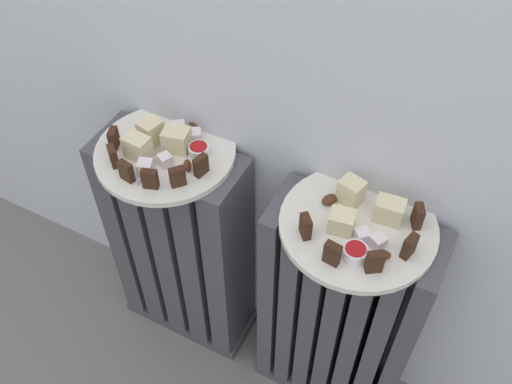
% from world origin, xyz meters
% --- Properties ---
extents(radiator_left, '(0.32, 0.13, 0.59)m').
position_xyz_m(radiator_left, '(-0.19, 0.28, 0.29)').
color(radiator_left, '#47474C').
rests_on(radiator_left, ground_plane).
extents(radiator_right, '(0.32, 0.13, 0.59)m').
position_xyz_m(radiator_right, '(0.19, 0.28, 0.29)').
color(radiator_right, '#47474C').
rests_on(radiator_right, ground_plane).
extents(plate_left, '(0.26, 0.26, 0.01)m').
position_xyz_m(plate_left, '(-0.19, 0.28, 0.59)').
color(plate_left, silver).
rests_on(plate_left, radiator_left).
extents(plate_right, '(0.26, 0.26, 0.01)m').
position_xyz_m(plate_right, '(0.19, 0.28, 0.59)').
color(plate_right, silver).
rests_on(plate_right, radiator_right).
extents(dark_cake_slice_left_0, '(0.02, 0.03, 0.04)m').
position_xyz_m(dark_cake_slice_left_0, '(-0.28, 0.25, 0.62)').
color(dark_cake_slice_left_0, '#382114').
rests_on(dark_cake_slice_left_0, plate_left).
extents(dark_cake_slice_left_1, '(0.03, 0.03, 0.04)m').
position_xyz_m(dark_cake_slice_left_1, '(-0.25, 0.21, 0.62)').
color(dark_cake_slice_left_1, '#382114').
rests_on(dark_cake_slice_left_1, plate_left).
extents(dark_cake_slice_left_2, '(0.03, 0.02, 0.04)m').
position_xyz_m(dark_cake_slice_left_2, '(-0.21, 0.19, 0.62)').
color(dark_cake_slice_left_2, '#382114').
rests_on(dark_cake_slice_left_2, plate_left).
extents(dark_cake_slice_left_3, '(0.03, 0.02, 0.04)m').
position_xyz_m(dark_cake_slice_left_3, '(-0.16, 0.19, 0.62)').
color(dark_cake_slice_left_3, '#382114').
rests_on(dark_cake_slice_left_3, plate_left).
extents(dark_cake_slice_left_4, '(0.03, 0.03, 0.04)m').
position_xyz_m(dark_cake_slice_left_4, '(-0.12, 0.22, 0.62)').
color(dark_cake_slice_left_4, '#382114').
rests_on(dark_cake_slice_left_4, plate_left).
extents(dark_cake_slice_left_5, '(0.02, 0.03, 0.04)m').
position_xyz_m(dark_cake_slice_left_5, '(-0.10, 0.26, 0.62)').
color(dark_cake_slice_left_5, '#382114').
rests_on(dark_cake_slice_left_5, plate_left).
extents(marble_cake_slice_left_0, '(0.04, 0.05, 0.05)m').
position_xyz_m(marble_cake_slice_left_0, '(-0.23, 0.29, 0.62)').
color(marble_cake_slice_left_0, beige).
rests_on(marble_cake_slice_left_0, plate_left).
extents(marble_cake_slice_left_1, '(0.05, 0.05, 0.04)m').
position_xyz_m(marble_cake_slice_left_1, '(-0.17, 0.29, 0.62)').
color(marble_cake_slice_left_1, beige).
rests_on(marble_cake_slice_left_1, plate_left).
extents(marble_cake_slice_left_2, '(0.05, 0.04, 0.05)m').
position_xyz_m(marble_cake_slice_left_2, '(-0.22, 0.24, 0.62)').
color(marble_cake_slice_left_2, beige).
rests_on(marble_cake_slice_left_2, plate_left).
extents(turkish_delight_left_0, '(0.03, 0.03, 0.03)m').
position_xyz_m(turkish_delight_left_0, '(-0.19, 0.22, 0.61)').
color(turkish_delight_left_0, white).
rests_on(turkish_delight_left_0, plate_left).
extents(turkish_delight_left_1, '(0.03, 0.03, 0.02)m').
position_xyz_m(turkish_delight_left_1, '(-0.19, 0.33, 0.61)').
color(turkish_delight_left_1, white).
rests_on(turkish_delight_left_1, plate_left).
extents(turkish_delight_left_2, '(0.03, 0.03, 0.02)m').
position_xyz_m(turkish_delight_left_2, '(-0.17, 0.25, 0.61)').
color(turkish_delight_left_2, white).
rests_on(turkish_delight_left_2, plate_left).
extents(turkish_delight_left_3, '(0.03, 0.03, 0.02)m').
position_xyz_m(turkish_delight_left_3, '(-0.15, 0.33, 0.61)').
color(turkish_delight_left_3, white).
rests_on(turkish_delight_left_3, plate_left).
extents(medjool_date_left_0, '(0.03, 0.02, 0.02)m').
position_xyz_m(medjool_date_left_0, '(-0.25, 0.32, 0.61)').
color(medjool_date_left_0, '#4C2814').
rests_on(medjool_date_left_0, plate_left).
extents(medjool_date_left_1, '(0.03, 0.03, 0.01)m').
position_xyz_m(medjool_date_left_1, '(-0.17, 0.35, 0.61)').
color(medjool_date_left_1, '#4C2814').
rests_on(medjool_date_left_1, plate_left).
extents(medjool_date_left_2, '(0.03, 0.03, 0.02)m').
position_xyz_m(medjool_date_left_2, '(-0.13, 0.26, 0.61)').
color(medjool_date_left_2, '#4C2814').
rests_on(medjool_date_left_2, plate_left).
extents(jam_bowl_left, '(0.04, 0.04, 0.02)m').
position_xyz_m(jam_bowl_left, '(-0.13, 0.30, 0.61)').
color(jam_bowl_left, white).
rests_on(jam_bowl_left, plate_left).
extents(dark_cake_slice_right_0, '(0.03, 0.03, 0.04)m').
position_xyz_m(dark_cake_slice_right_0, '(0.12, 0.22, 0.62)').
color(dark_cake_slice_right_0, '#382114').
rests_on(dark_cake_slice_right_0, plate_right).
extents(dark_cake_slice_right_1, '(0.03, 0.02, 0.04)m').
position_xyz_m(dark_cake_slice_right_1, '(0.18, 0.19, 0.62)').
color(dark_cake_slice_right_1, '#382114').
rests_on(dark_cake_slice_right_1, plate_right).
extents(dark_cake_slice_right_2, '(0.03, 0.03, 0.04)m').
position_xyz_m(dark_cake_slice_right_2, '(0.24, 0.20, 0.62)').
color(dark_cake_slice_right_2, '#382114').
rests_on(dark_cake_slice_right_2, plate_right).
extents(dark_cake_slice_right_3, '(0.02, 0.03, 0.04)m').
position_xyz_m(dark_cake_slice_right_3, '(0.28, 0.26, 0.62)').
color(dark_cake_slice_right_3, '#382114').
rests_on(dark_cake_slice_right_3, plate_right).
extents(dark_cake_slice_right_4, '(0.02, 0.03, 0.04)m').
position_xyz_m(dark_cake_slice_right_4, '(0.27, 0.32, 0.62)').
color(dark_cake_slice_right_4, '#382114').
rests_on(dark_cake_slice_right_4, plate_right).
extents(marble_cake_slice_right_0, '(0.05, 0.04, 0.04)m').
position_xyz_m(marble_cake_slice_right_0, '(0.23, 0.31, 0.62)').
color(marble_cake_slice_right_0, beige).
rests_on(marble_cake_slice_right_0, plate_right).
extents(marble_cake_slice_right_1, '(0.05, 0.04, 0.04)m').
position_xyz_m(marble_cake_slice_right_1, '(0.17, 0.26, 0.62)').
color(marble_cake_slice_right_1, beige).
rests_on(marble_cake_slice_right_1, plate_right).
extents(marble_cake_slice_right_2, '(0.05, 0.04, 0.05)m').
position_xyz_m(marble_cake_slice_right_2, '(0.16, 0.32, 0.62)').
color(marble_cake_slice_right_2, beige).
rests_on(marble_cake_slice_right_2, plate_right).
extents(turkish_delight_right_0, '(0.03, 0.03, 0.02)m').
position_xyz_m(turkish_delight_right_0, '(0.21, 0.25, 0.61)').
color(turkish_delight_right_0, white).
rests_on(turkish_delight_right_0, plate_right).
extents(turkish_delight_right_1, '(0.03, 0.03, 0.02)m').
position_xyz_m(turkish_delight_right_1, '(0.23, 0.25, 0.61)').
color(turkish_delight_right_1, white).
rests_on(turkish_delight_right_1, plate_right).
extents(medjool_date_right_0, '(0.03, 0.02, 0.02)m').
position_xyz_m(medjool_date_right_0, '(0.25, 0.23, 0.61)').
color(medjool_date_right_0, '#4C2814').
rests_on(medjool_date_right_0, plate_right).
extents(medjool_date_right_1, '(0.03, 0.04, 0.01)m').
position_xyz_m(medjool_date_right_1, '(0.13, 0.30, 0.61)').
color(medjool_date_right_1, '#4C2814').
rests_on(medjool_date_right_1, plate_right).
extents(jam_bowl_right, '(0.04, 0.04, 0.02)m').
position_xyz_m(jam_bowl_right, '(0.21, 0.21, 0.61)').
color(jam_bowl_right, white).
rests_on(jam_bowl_right, plate_right).
extents(fork, '(0.02, 0.10, 0.00)m').
position_xyz_m(fork, '(-0.19, 0.24, 0.60)').
color(fork, '#B7B7BC').
rests_on(fork, plate_left).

